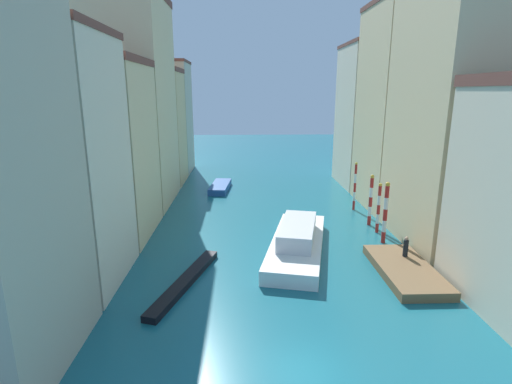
# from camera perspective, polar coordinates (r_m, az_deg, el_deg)

# --- Properties ---
(ground_plane) EXTENTS (154.00, 154.00, 0.00)m
(ground_plane) POSITION_cam_1_polar(r_m,az_deg,el_deg) (41.64, 1.71, -2.95)
(ground_plane) COLOR #196070
(building_left_1) EXTENTS (7.59, 8.23, 16.19)m
(building_left_1) POSITION_cam_1_polar(r_m,az_deg,el_deg) (27.80, -27.22, 3.91)
(building_left_1) COLOR beige
(building_left_1) RESTS_ON ground
(building_left_2) EXTENTS (7.59, 9.39, 15.12)m
(building_left_2) POSITION_cam_1_polar(r_m,az_deg,el_deg) (36.14, -21.20, 5.73)
(building_left_2) COLOR beige
(building_left_2) RESTS_ON ground
(building_left_3) EXTENTS (7.59, 11.70, 22.45)m
(building_left_3) POSITION_cam_1_polar(r_m,az_deg,el_deg) (46.06, -17.29, 12.30)
(building_left_3) COLOR beige
(building_left_3) RESTS_ON ground
(building_left_4) EXTENTS (7.59, 7.80, 15.37)m
(building_left_4) POSITION_cam_1_polar(r_m,az_deg,el_deg) (55.80, -14.42, 9.09)
(building_left_4) COLOR #DBB77A
(building_left_4) RESTS_ON ground
(building_left_5) EXTENTS (7.59, 8.17, 16.89)m
(building_left_5) POSITION_cam_1_polar(r_m,az_deg,el_deg) (63.67, -12.92, 10.45)
(building_left_5) COLOR #BCB299
(building_left_5) RESTS_ON ground
(building_right_1) EXTENTS (7.59, 11.45, 21.48)m
(building_right_1) POSITION_cam_1_polar(r_m,az_deg,el_deg) (35.63, 27.12, 10.20)
(building_right_1) COLOR beige
(building_right_1) RESTS_ON ground
(building_right_2) EXTENTS (7.59, 10.22, 21.33)m
(building_right_2) POSITION_cam_1_polar(r_m,az_deg,el_deg) (45.47, 20.48, 11.32)
(building_right_2) COLOR beige
(building_right_2) RESTS_ON ground
(building_right_3) EXTENTS (7.59, 10.08, 18.41)m
(building_right_3) POSITION_cam_1_polar(r_m,az_deg,el_deg) (55.23, 16.30, 10.50)
(building_right_3) COLOR beige
(building_right_3) RESTS_ON ground
(waterfront_dock) EXTENTS (3.59, 7.84, 0.63)m
(waterfront_dock) POSITION_cam_1_polar(r_m,az_deg,el_deg) (29.83, 20.75, -10.50)
(waterfront_dock) COLOR brown
(waterfront_dock) RESTS_ON ground
(person_on_dock) EXTENTS (0.36, 0.36, 1.52)m
(person_on_dock) POSITION_cam_1_polar(r_m,az_deg,el_deg) (31.07, 20.83, -7.47)
(person_on_dock) COLOR black
(person_on_dock) RESTS_ON waterfront_dock
(mooring_pole_0) EXTENTS (0.38, 0.38, 5.24)m
(mooring_pole_0) POSITION_cam_1_polar(r_m,az_deg,el_deg) (34.35, 18.20, -2.80)
(mooring_pole_0) COLOR red
(mooring_pole_0) RESTS_ON ground
(mooring_pole_1) EXTENTS (0.31, 0.31, 4.58)m
(mooring_pole_1) POSITION_cam_1_polar(r_m,az_deg,el_deg) (36.80, 17.30, -2.16)
(mooring_pole_1) COLOR red
(mooring_pole_1) RESTS_ON ground
(mooring_pole_2) EXTENTS (0.36, 0.36, 4.90)m
(mooring_pole_2) POSITION_cam_1_polar(r_m,az_deg,el_deg) (38.59, 16.24, -1.07)
(mooring_pole_2) COLOR red
(mooring_pole_2) RESTS_ON ground
(mooring_pole_3) EXTENTS (0.28, 0.28, 5.18)m
(mooring_pole_3) POSITION_cam_1_polar(r_m,az_deg,el_deg) (43.17, 14.11, 0.86)
(mooring_pole_3) COLOR red
(mooring_pole_3) RESTS_ON ground
(vaporetto_white) EXTENTS (6.59, 13.23, 2.37)m
(vaporetto_white) POSITION_cam_1_polar(r_m,az_deg,el_deg) (31.62, 5.99, -7.04)
(vaporetto_white) COLOR white
(vaporetto_white) RESTS_ON ground
(gondola_black) EXTENTS (3.67, 9.42, 0.44)m
(gondola_black) POSITION_cam_1_polar(r_m,az_deg,el_deg) (27.06, -10.18, -12.59)
(gondola_black) COLOR black
(gondola_black) RESTS_ON ground
(motorboat_0) EXTENTS (2.75, 6.93, 0.78)m
(motorboat_0) POSITION_cam_1_polar(r_m,az_deg,el_deg) (51.24, -5.19, 0.76)
(motorboat_0) COLOR #234C93
(motorboat_0) RESTS_ON ground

